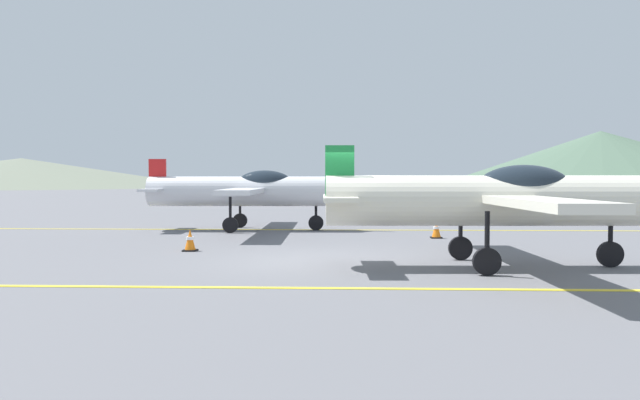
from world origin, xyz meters
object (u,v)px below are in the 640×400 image
traffic_cone_front (436,229)px  traffic_cone_side (190,240)px  airplane_mid (249,190)px  car_sedan (556,199)px  airplane_near (496,199)px

traffic_cone_front → traffic_cone_side: 7.94m
airplane_mid → car_sedan: 17.74m
traffic_cone_front → airplane_near: bearing=-87.2°
airplane_near → airplane_mid: 11.03m
car_sedan → traffic_cone_side: 22.14m
car_sedan → traffic_cone_side: bearing=-134.0°
traffic_cone_side → airplane_mid: bearing=84.8°
airplane_near → car_sedan: (8.00, 18.41, -0.65)m
airplane_near → traffic_cone_front: airplane_near is taller
airplane_near → airplane_mid: same height
traffic_cone_front → traffic_cone_side: bearing=-153.3°
airplane_mid → traffic_cone_front: (6.52, -2.61, -1.20)m
traffic_cone_front → airplane_mid: bearing=158.2°
car_sedan → airplane_near: bearing=-113.5°
traffic_cone_front → traffic_cone_side: same height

